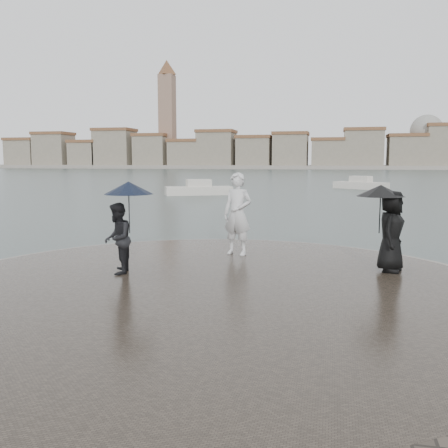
# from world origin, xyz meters

# --- Properties ---
(ground) EXTENTS (400.00, 400.00, 0.00)m
(ground) POSITION_xyz_m (0.00, 0.00, 0.00)
(ground) COLOR #2B3835
(ground) RESTS_ON ground
(kerb_ring) EXTENTS (12.50, 12.50, 0.32)m
(kerb_ring) POSITION_xyz_m (0.00, 3.50, 0.16)
(kerb_ring) COLOR gray
(kerb_ring) RESTS_ON ground
(quay_tip) EXTENTS (11.90, 11.90, 0.36)m
(quay_tip) POSITION_xyz_m (0.00, 3.50, 0.18)
(quay_tip) COLOR #2D261E
(quay_tip) RESTS_ON ground
(statue) EXTENTS (0.91, 0.72, 2.18)m
(statue) POSITION_xyz_m (-0.11, 6.93, 1.45)
(statue) COLOR silver
(statue) RESTS_ON quay_tip
(visitor_left) EXTENTS (1.18, 1.09, 2.04)m
(visitor_left) POSITION_xyz_m (-2.18, 4.16, 1.50)
(visitor_left) COLOR black
(visitor_left) RESTS_ON quay_tip
(visitor_right) EXTENTS (1.20, 1.16, 1.95)m
(visitor_right) POSITION_xyz_m (3.59, 5.70, 1.50)
(visitor_right) COLOR black
(visitor_right) RESTS_ON quay_tip
(far_skyline) EXTENTS (260.00, 20.00, 37.00)m
(far_skyline) POSITION_xyz_m (-6.29, 160.71, 5.61)
(far_skyline) COLOR gray
(far_skyline) RESTS_ON ground
(boats) EXTENTS (39.48, 15.94, 1.50)m
(boats) POSITION_xyz_m (7.68, 40.38, 0.38)
(boats) COLOR beige
(boats) RESTS_ON ground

